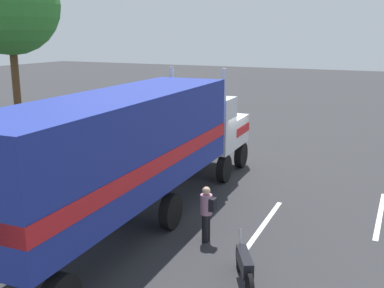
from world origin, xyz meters
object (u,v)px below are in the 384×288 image
(person_bystander, at_px, (207,212))
(tree_center, at_px, (9,5))
(semi_truck, at_px, (139,144))
(motorcycle, at_px, (245,266))

(person_bystander, height_order, tree_center, tree_center)
(semi_truck, bearing_deg, tree_center, 58.11)
(tree_center, bearing_deg, semi_truck, -121.89)
(semi_truck, xyz_separation_m, person_bystander, (-0.42, -2.46, -1.63))
(motorcycle, relative_size, tree_center, 0.19)
(person_bystander, distance_m, motorcycle, 2.56)
(semi_truck, relative_size, person_bystander, 8.76)
(tree_center, bearing_deg, motorcycle, -120.95)
(motorcycle, height_order, tree_center, tree_center)
(person_bystander, xyz_separation_m, motorcycle, (-1.80, -1.77, -0.41))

